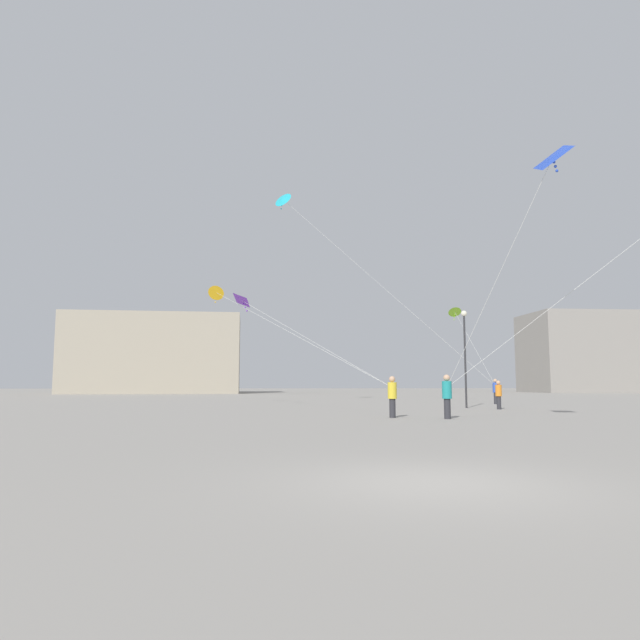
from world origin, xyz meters
The scene contains 13 objects.
ground_plane centered at (0.00, 0.00, 0.00)m, with size 300.00×300.00×0.00m, color gray.
person_in_blue centered at (13.62, 31.17, 0.98)m, with size 0.39×0.39×1.79m.
person_in_orange centered at (10.59, 23.24, 0.90)m, with size 0.36×0.36×1.64m.
person_in_teal centered at (4.97, 15.01, 1.01)m, with size 0.40×0.40×1.85m.
person_in_yellow centered at (2.85, 16.01, 0.98)m, with size 0.39×0.39×1.80m.
kite_amber_diamond centered at (-6.13, 31.52, 7.74)m, with size 9.74×16.20×7.05m.
kite_cobalt_delta centered at (7.28, 9.89, 9.24)m, with size 2.87×6.00×8.45m.
kite_cyan_diamond centered at (-1.47, 33.42, 15.21)m, with size 16.03×3.05×14.65m.
kite_lime_diamond centered at (12.56, 36.48, 7.24)m, with size 1.61×5.81×6.38m.
kite_violet_delta centered at (-4.11, 27.51, 6.63)m, with size 7.76×12.60×5.79m.
building_left_hall centered at (-19.00, 76.55, 5.63)m, with size 24.78×13.59×11.25m.
building_centre_hall centered at (53.00, 79.63, 6.34)m, with size 27.44×12.43×12.67m.
lamppost_east centered at (9.37, 25.19, 3.87)m, with size 0.36×0.36×5.90m.
Camera 1 is at (-2.49, -8.67, 1.50)m, focal length 32.17 mm.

